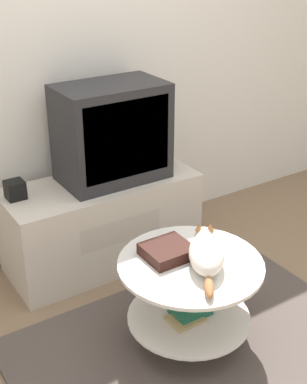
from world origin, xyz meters
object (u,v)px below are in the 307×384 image
Objects in this scene: dvd_box at (167,251)px; cat at (206,252)px; speaker at (15,190)px; tv at (112,133)px.

cat is (0.11, -0.15, 0.03)m from dvd_box.
tv is at bearing -5.22° from speaker.
cat is at bearing -92.84° from tv.
tv is at bearing 78.87° from dvd_box.
cat is at bearing -53.70° from dvd_box.
cat is (0.53, -1.00, -0.05)m from speaker.
dvd_box is (0.42, -0.85, -0.08)m from speaker.
speaker is at bearing 62.39° from cat.
tv reaches higher than cat.
dvd_box is at bearing 70.80° from cat.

